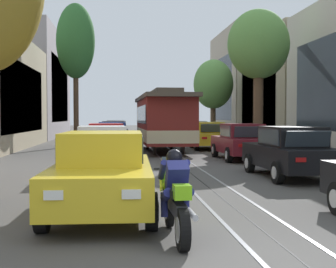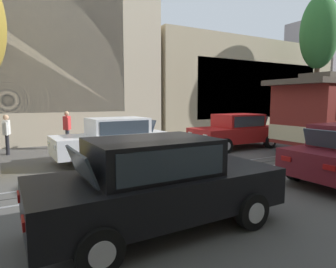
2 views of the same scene
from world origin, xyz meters
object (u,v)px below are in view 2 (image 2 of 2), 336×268
Objects in this scene: parked_car_blue_fourth_left at (318,126)px; parked_car_white_second_left at (115,139)px; pedestrian_on_left_pavement at (7,132)px; parked_car_red_mid_left at (236,131)px; pedestrian_on_right_pavement at (67,127)px; parked_car_black_second_right at (158,183)px; street_tree_kerb_left_second at (319,34)px.

parked_car_white_second_left is at bearing -90.66° from parked_car_blue_fourth_left.
pedestrian_on_left_pavement reaches higher than parked_car_blue_fourth_left.
pedestrian_on_right_pavement reaches higher than parked_car_red_mid_left.
parked_car_red_mid_left is (-0.03, 5.89, 0.00)m from parked_car_white_second_left.
pedestrian_on_right_pavement is (-9.49, 0.13, 0.18)m from parked_car_black_second_right.
parked_car_blue_fourth_left is 2.67× the size of pedestrian_on_left_pavement.
parked_car_red_mid_left is 2.67× the size of pedestrian_on_left_pavement.
parked_car_blue_fourth_left is at bearing 88.34° from parked_car_red_mid_left.
parked_car_white_second_left is at bearing 46.69° from pedestrian_on_left_pavement.
pedestrian_on_right_pavement is (-3.81, -12.81, 0.18)m from parked_car_blue_fourth_left.
pedestrian_on_right_pavement reaches higher than parked_car_white_second_left.
parked_car_white_second_left is 4.80m from pedestrian_on_left_pavement.
pedestrian_on_left_pavement is 2.47m from pedestrian_on_right_pavement.
parked_car_black_second_right is (5.81, -1.18, 0.00)m from parked_car_white_second_left.
street_tree_kerb_left_second is (-2.35, 3.09, 5.80)m from parked_car_blue_fourth_left.
street_tree_kerb_left_second reaches higher than parked_car_white_second_left.
parked_car_black_second_right is 9.39m from pedestrian_on_left_pavement.
pedestrian_on_right_pavement reaches higher than pedestrian_on_left_pavement.
pedestrian_on_left_pavement is (-9.10, -2.31, 0.13)m from parked_car_black_second_right.
parked_car_black_second_right is 2.67× the size of pedestrian_on_left_pavement.
pedestrian_on_right_pavement is (-1.46, -15.89, -5.62)m from street_tree_kerb_left_second.
street_tree_kerb_left_second is (-8.02, 16.02, 5.80)m from parked_car_black_second_right.
street_tree_kerb_left_second is at bearing 98.48° from parked_car_white_second_left.
street_tree_kerb_left_second is 16.92m from pedestrian_on_right_pavement.
street_tree_kerb_left_second is 19.22m from pedestrian_on_left_pavement.
street_tree_kerb_left_second is at bearing 86.64° from pedestrian_on_left_pavement.
parked_car_white_second_left is 1.01× the size of parked_car_black_second_right.
parked_car_white_second_left is at bearing 15.96° from pedestrian_on_right_pavement.
parked_car_blue_fourth_left is at bearing -52.71° from street_tree_kerb_left_second.
street_tree_kerb_left_second is 5.52× the size of pedestrian_on_left_pavement.
pedestrian_on_right_pavement is at bearing 99.01° from pedestrian_on_left_pavement.
parked_car_white_second_left is 11.76m from parked_car_blue_fourth_left.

